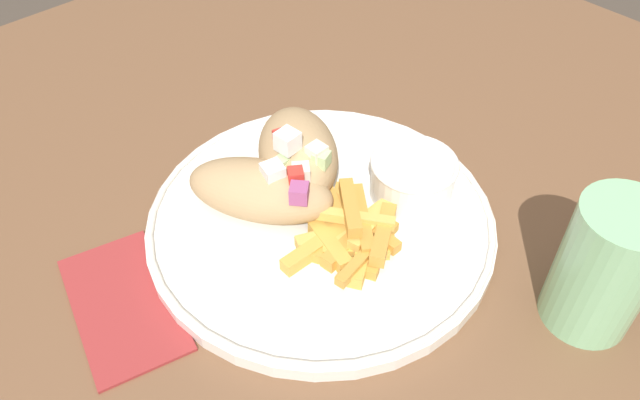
% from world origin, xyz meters
% --- Properties ---
extents(table, '(1.12, 1.12, 0.75)m').
position_xyz_m(table, '(0.00, 0.00, 0.66)').
color(table, brown).
rests_on(table, ground_plane).
extents(napkin, '(0.16, 0.11, 0.00)m').
position_xyz_m(napkin, '(-0.05, -0.19, 0.75)').
color(napkin, maroon).
rests_on(napkin, table).
extents(plate, '(0.32, 0.32, 0.02)m').
position_xyz_m(plate, '(-0.00, -0.01, 0.76)').
color(plate, white).
rests_on(plate, table).
extents(pita_sandwich_near, '(0.15, 0.12, 0.06)m').
position_xyz_m(pita_sandwich_near, '(-0.04, -0.05, 0.79)').
color(pita_sandwich_near, tan).
rests_on(pita_sandwich_near, plate).
extents(pita_sandwich_far, '(0.14, 0.13, 0.08)m').
position_xyz_m(pita_sandwich_far, '(-0.05, 0.01, 0.80)').
color(pita_sandwich_far, tan).
rests_on(pita_sandwich_far, plate).
extents(fries_pile, '(0.11, 0.12, 0.04)m').
position_xyz_m(fries_pile, '(0.04, -0.02, 0.78)').
color(fries_pile, gold).
rests_on(fries_pile, plate).
extents(sauce_ramekin, '(0.08, 0.08, 0.04)m').
position_xyz_m(sauce_ramekin, '(0.04, 0.07, 0.79)').
color(sauce_ramekin, white).
rests_on(sauce_ramekin, plate).
extents(water_glass, '(0.07, 0.07, 0.12)m').
position_xyz_m(water_glass, '(0.21, 0.08, 0.81)').
color(water_glass, '#8CCC93').
rests_on(water_glass, table).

